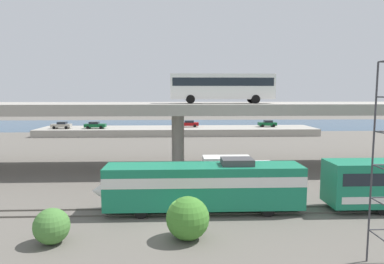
{
  "coord_description": "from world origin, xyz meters",
  "views": [
    {
      "loc": [
        0.0,
        -22.25,
        9.2
      ],
      "look_at": [
        1.75,
        20.66,
        4.35
      ],
      "focal_mm": 32.76,
      "sensor_mm": 36.0,
      "label": 1
    }
  ],
  "objects_px": {
    "parked_car_2": "(62,125)",
    "parked_car_3": "(267,123)",
    "transit_bus_on_overpass": "(222,86)",
    "parked_car_0": "(95,125)",
    "parked_car_1": "(188,124)",
    "train_locomotive": "(194,184)",
    "service_truck_west": "(236,171)"
  },
  "relations": [
    {
      "from": "parked_car_2",
      "to": "parked_car_3",
      "type": "relative_size",
      "value": 1.01
    },
    {
      "from": "transit_bus_on_overpass",
      "to": "parked_car_0",
      "type": "xyz_separation_m",
      "value": [
        -22.94,
        34.51,
        -7.72
      ]
    },
    {
      "from": "parked_car_1",
      "to": "parked_car_2",
      "type": "bearing_deg",
      "value": 5.65
    },
    {
      "from": "train_locomotive",
      "to": "transit_bus_on_overpass",
      "type": "xyz_separation_m",
      "value": [
        3.96,
        14.69,
        7.81
      ]
    },
    {
      "from": "service_truck_west",
      "to": "parked_car_0",
      "type": "relative_size",
      "value": 1.53
    },
    {
      "from": "parked_car_2",
      "to": "parked_car_3",
      "type": "bearing_deg",
      "value": -177.04
    },
    {
      "from": "train_locomotive",
      "to": "parked_car_0",
      "type": "distance_m",
      "value": 52.73
    },
    {
      "from": "parked_car_0",
      "to": "parked_car_1",
      "type": "bearing_deg",
      "value": 7.83
    },
    {
      "from": "service_truck_west",
      "to": "transit_bus_on_overpass",
      "type": "bearing_deg",
      "value": 93.13
    },
    {
      "from": "parked_car_2",
      "to": "parked_car_0",
      "type": "bearing_deg",
      "value": 179.42
    },
    {
      "from": "train_locomotive",
      "to": "service_truck_west",
      "type": "xyz_separation_m",
      "value": [
        4.39,
        6.91,
        -0.56
      ]
    },
    {
      "from": "service_truck_west",
      "to": "parked_car_1",
      "type": "bearing_deg",
      "value": 94.11
    },
    {
      "from": "parked_car_2",
      "to": "parked_car_3",
      "type": "height_order",
      "value": "same"
    },
    {
      "from": "parked_car_0",
      "to": "parked_car_2",
      "type": "distance_m",
      "value": 7.11
    },
    {
      "from": "parked_car_0",
      "to": "parked_car_2",
      "type": "xyz_separation_m",
      "value": [
        -7.11,
        0.07,
        -0.0
      ]
    },
    {
      "from": "transit_bus_on_overpass",
      "to": "parked_car_1",
      "type": "height_order",
      "value": "transit_bus_on_overpass"
    },
    {
      "from": "parked_car_3",
      "to": "service_truck_west",
      "type": "bearing_deg",
      "value": 71.91
    },
    {
      "from": "train_locomotive",
      "to": "parked_car_3",
      "type": "height_order",
      "value": "train_locomotive"
    },
    {
      "from": "parked_car_0",
      "to": "parked_car_2",
      "type": "bearing_deg",
      "value": 179.42
    },
    {
      "from": "service_truck_west",
      "to": "train_locomotive",
      "type": "bearing_deg",
      "value": -122.41
    },
    {
      "from": "transit_bus_on_overpass",
      "to": "parked_car_2",
      "type": "distance_m",
      "value": 46.46
    },
    {
      "from": "transit_bus_on_overpass",
      "to": "service_truck_west",
      "type": "height_order",
      "value": "transit_bus_on_overpass"
    },
    {
      "from": "service_truck_west",
      "to": "parked_car_0",
      "type": "bearing_deg",
      "value": 118.92
    },
    {
      "from": "train_locomotive",
      "to": "transit_bus_on_overpass",
      "type": "height_order",
      "value": "transit_bus_on_overpass"
    },
    {
      "from": "transit_bus_on_overpass",
      "to": "service_truck_west",
      "type": "xyz_separation_m",
      "value": [
        0.42,
        -7.78,
        -8.37
      ]
    },
    {
      "from": "transit_bus_on_overpass",
      "to": "service_truck_west",
      "type": "distance_m",
      "value": 11.43
    },
    {
      "from": "service_truck_west",
      "to": "parked_car_3",
      "type": "relative_size",
      "value": 1.68
    },
    {
      "from": "transit_bus_on_overpass",
      "to": "parked_car_0",
      "type": "distance_m",
      "value": 42.15
    },
    {
      "from": "train_locomotive",
      "to": "transit_bus_on_overpass",
      "type": "bearing_deg",
      "value": -105.1
    },
    {
      "from": "parked_car_3",
      "to": "train_locomotive",
      "type": "bearing_deg",
      "value": 69.8
    },
    {
      "from": "transit_bus_on_overpass",
      "to": "parked_car_3",
      "type": "distance_m",
      "value": 40.59
    },
    {
      "from": "parked_car_1",
      "to": "parked_car_3",
      "type": "bearing_deg",
      "value": 178.82
    }
  ]
}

